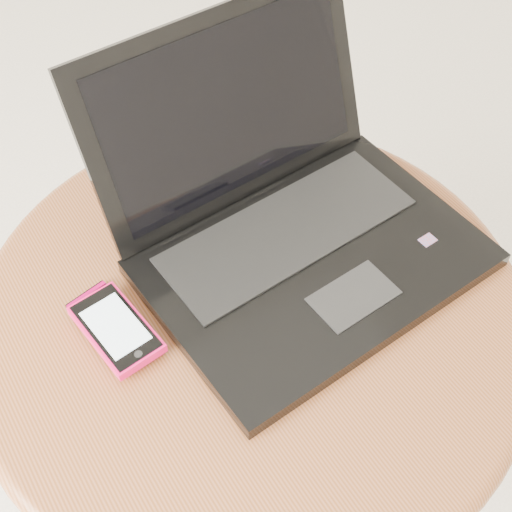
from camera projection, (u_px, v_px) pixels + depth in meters
table at (251, 350)px, 0.93m from camera, size 0.68×0.68×0.54m
laptop at (289, 218)px, 0.86m from camera, size 0.42×0.39×0.25m
phone_black at (110, 320)px, 0.81m from camera, size 0.07×0.11×0.01m
phone_pink at (116, 329)px, 0.79m from camera, size 0.08×0.12×0.01m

